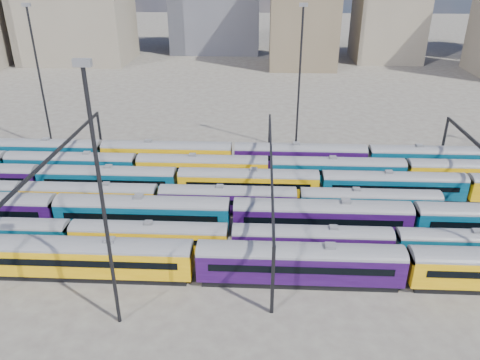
{
  "coord_description": "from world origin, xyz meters",
  "views": [
    {
      "loc": [
        8.57,
        -56.88,
        32.63
      ],
      "look_at": [
        5.63,
        4.38,
        3.0
      ],
      "focal_mm": 35.0,
      "sensor_mm": 36.0,
      "label": 1
    }
  ],
  "objects_px": {
    "rake_0": "(195,257)",
    "mast_2": "(102,196)",
    "rake_2": "(56,208)",
    "rake_1": "(149,234)"
  },
  "relations": [
    {
      "from": "rake_2",
      "to": "mast_2",
      "type": "xyz_separation_m",
      "value": [
        12.9,
        -17.0,
        11.01
      ]
    },
    {
      "from": "rake_1",
      "to": "rake_0",
      "type": "bearing_deg",
      "value": -39.08
    },
    {
      "from": "rake_0",
      "to": "mast_2",
      "type": "distance_m",
      "value": 14.64
    },
    {
      "from": "rake_0",
      "to": "rake_1",
      "type": "bearing_deg",
      "value": 140.92
    },
    {
      "from": "rake_2",
      "to": "mast_2",
      "type": "bearing_deg",
      "value": -52.81
    },
    {
      "from": "mast_2",
      "to": "rake_2",
      "type": "bearing_deg",
      "value": 127.19
    },
    {
      "from": "rake_0",
      "to": "mast_2",
      "type": "xyz_separation_m",
      "value": [
        -6.62,
        -7.0,
        11.03
      ]
    },
    {
      "from": "rake_0",
      "to": "rake_2",
      "type": "xyz_separation_m",
      "value": [
        -19.52,
        10.0,
        0.01
      ]
    },
    {
      "from": "rake_1",
      "to": "rake_2",
      "type": "height_order",
      "value": "rake_2"
    },
    {
      "from": "rake_0",
      "to": "mast_2",
      "type": "relative_size",
      "value": 5.32
    }
  ]
}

